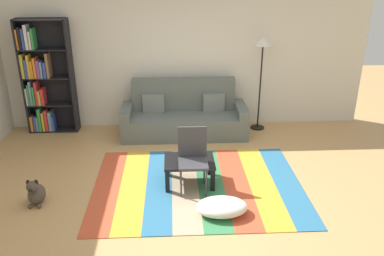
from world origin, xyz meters
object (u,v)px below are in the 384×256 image
pouf (222,207)px  standing_lamp (262,54)px  couch (184,117)px  coffee_table (189,164)px  bookshelf (42,80)px  dog (36,193)px  folding_chair (193,154)px  tv_remote (194,161)px

pouf → standing_lamp: standing_lamp is taller
couch → coffee_table: couch is taller
bookshelf → pouf: (2.96, -2.89, -0.88)m
coffee_table → standing_lamp: 2.70m
couch → bookshelf: size_ratio=1.09×
bookshelf → standing_lamp: bearing=-1.4°
couch → dog: 3.03m
bookshelf → coffee_table: bookshelf is taller
coffee_table → folding_chair: (0.04, -0.13, 0.23)m
pouf → tv_remote: tv_remote is taller
bookshelf → pouf: bookshelf is taller
dog → standing_lamp: bearing=35.0°
bookshelf → folding_chair: (2.62, -2.22, -0.46)m
bookshelf → standing_lamp: (3.99, -0.10, 0.46)m
pouf → standing_lamp: size_ratio=0.38×
bookshelf → coffee_table: (2.58, -2.09, -0.68)m
coffee_table → tv_remote: (0.07, -0.05, 0.07)m
folding_chair → coffee_table: bearing=131.0°
couch → tv_remote: couch is taller
pouf → tv_remote: bearing=112.6°
couch → dog: size_ratio=5.69×
coffee_table → standing_lamp: (1.41, 1.99, 1.14)m
pouf → dog: (-2.42, 0.37, 0.05)m
dog → folding_chair: size_ratio=0.44×
couch → folding_chair: 1.95m
dog → tv_remote: dog is taller
coffee_table → pouf: size_ratio=1.08×
couch → coffee_table: bearing=-89.5°
couch → bookshelf: (-2.57, 0.28, 0.66)m
pouf → tv_remote: 0.85m
couch → coffee_table: size_ratio=3.18×
standing_lamp → tv_remote: size_ratio=11.59×
couch → coffee_table: (0.02, -1.81, -0.03)m
tv_remote → couch: bearing=68.6°
couch → dog: (-2.03, -2.24, -0.18)m
standing_lamp → tv_remote: (-1.34, -2.05, -1.07)m
couch → pouf: bearing=-81.4°
bookshelf → tv_remote: 3.46m
coffee_table → pouf: bearing=-64.8°
bookshelf → coffee_table: bearing=-39.0°
bookshelf → folding_chair: bookshelf is taller
coffee_table → standing_lamp: standing_lamp is taller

